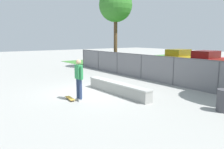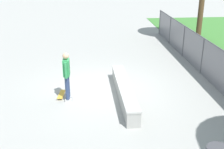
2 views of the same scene
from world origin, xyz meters
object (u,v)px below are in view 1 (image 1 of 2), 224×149
(car_red, at_px, (206,60))
(concrete_ledge, at_px, (117,88))
(skateboard, at_px, (70,98))
(car_yellow, at_px, (179,58))
(tree_near_left, at_px, (116,6))
(skateboarder, at_px, (79,78))

(car_red, bearing_deg, concrete_ledge, -79.81)
(concrete_ledge, height_order, car_red, car_red)
(concrete_ledge, xyz_separation_m, skateboard, (-0.40, -2.35, -0.21))
(car_yellow, distance_m, car_red, 3.02)
(tree_near_left, relative_size, car_yellow, 1.65)
(skateboarder, relative_size, skateboard, 2.23)
(skateboarder, bearing_deg, tree_near_left, 134.11)
(car_red, bearing_deg, tree_near_left, -133.11)
(skateboard, height_order, tree_near_left, tree_near_left)
(concrete_ledge, distance_m, skateboard, 2.39)
(skateboard, relative_size, car_red, 0.19)
(skateboarder, xyz_separation_m, car_yellow, (-5.03, 13.63, -0.17))
(skateboarder, xyz_separation_m, tree_near_left, (-7.42, 7.65, 4.50))
(skateboard, bearing_deg, tree_near_left, 131.63)
(skateboarder, relative_size, car_yellow, 0.43)
(tree_near_left, bearing_deg, skateboard, -48.37)
(concrete_ledge, bearing_deg, tree_near_left, 143.16)
(concrete_ledge, relative_size, skateboarder, 2.36)
(skateboarder, distance_m, tree_near_left, 11.57)
(tree_near_left, distance_m, car_yellow, 7.96)
(concrete_ledge, bearing_deg, skateboard, -99.68)
(tree_near_left, bearing_deg, concrete_ledge, -36.84)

